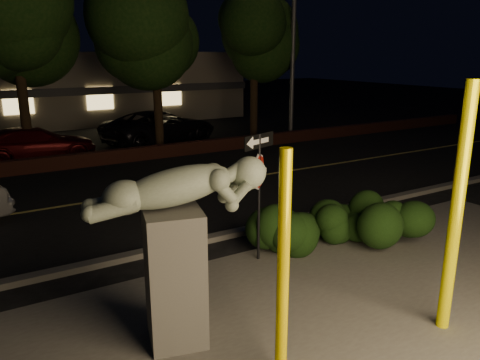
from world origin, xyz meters
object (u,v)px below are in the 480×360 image
at_px(streetlight, 290,6).
at_px(parked_car_darkred, 36,144).
at_px(yellow_pole_left, 283,272).
at_px(signpost, 259,172).
at_px(sculpture, 177,234).
at_px(parked_car_dark, 160,127).
at_px(yellow_pole_right, 456,212).

relative_size(streetlight, parked_car_darkred, 2.31).
bearing_deg(streetlight, yellow_pole_left, -118.98).
bearing_deg(signpost, parked_car_darkred, 81.98).
bearing_deg(yellow_pole_left, streetlight, 53.33).
bearing_deg(signpost, sculpture, -164.53).
relative_size(streetlight, parked_car_dark, 1.90).
xyz_separation_m(parked_car_darkred, parked_car_dark, (5.34, 0.86, 0.10)).
relative_size(signpost, parked_car_dark, 0.48).
distance_m(sculpture, streetlight, 16.81).
height_order(parked_car_darkred, parked_car_dark, parked_car_dark).
relative_size(yellow_pole_right, streetlight, 0.36).
xyz_separation_m(yellow_pole_right, parked_car_dark, (1.91, 16.00, -1.08)).
xyz_separation_m(yellow_pole_left, signpost, (1.69, 3.09, 0.31)).
relative_size(yellow_pole_left, sculpture, 1.13).
relative_size(sculpture, parked_car_dark, 0.49).
distance_m(signpost, sculpture, 2.94).
bearing_deg(streetlight, sculpture, -123.99).
bearing_deg(yellow_pole_left, signpost, 61.35).
xyz_separation_m(signpost, parked_car_dark, (2.98, 12.63, -1.05)).
relative_size(yellow_pole_left, parked_car_darkred, 0.68).
distance_m(yellow_pole_left, sculpture, 1.59).
height_order(yellow_pole_left, parked_car_dark, yellow_pole_left).
xyz_separation_m(streetlight, parked_car_dark, (-5.42, 2.17, -5.21)).
bearing_deg(yellow_pole_right, parked_car_darkred, 102.77).
bearing_deg(yellow_pole_right, sculpture, 154.01).
height_order(yellow_pole_left, yellow_pole_right, yellow_pole_right).
height_order(yellow_pole_left, sculpture, yellow_pole_left).
xyz_separation_m(signpost, parked_car_darkred, (-2.36, 11.76, -1.15)).
height_order(yellow_pole_left, streetlight, streetlight).
height_order(signpost, streetlight, streetlight).
bearing_deg(streetlight, parked_car_darkred, -179.22).
relative_size(yellow_pole_right, parked_car_dark, 0.69).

